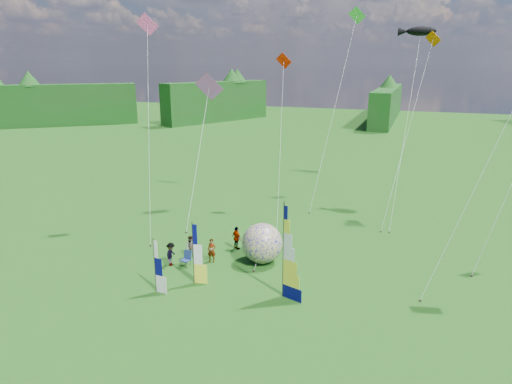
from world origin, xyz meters
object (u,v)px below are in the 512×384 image
(side_banner_left, at_px, (193,254))
(camp_chair, at_px, (186,259))
(feather_banner_main, at_px, (283,252))
(side_banner_far, at_px, (155,266))
(bol_inflatable, at_px, (262,243))
(spectator_c, at_px, (171,254))
(spectator_d, at_px, (237,238))
(kite_whale, at_px, (407,116))
(spectator_b, at_px, (191,247))
(spectator_a, at_px, (212,250))

(side_banner_left, bearing_deg, camp_chair, 122.05)
(feather_banner_main, xyz_separation_m, side_banner_far, (-6.99, -1.97, -1.09))
(side_banner_left, distance_m, bol_inflatable, 5.08)
(camp_chair, bearing_deg, spectator_c, -162.10)
(feather_banner_main, xyz_separation_m, spectator_c, (-7.98, 1.44, -1.92))
(feather_banner_main, distance_m, side_banner_left, 5.50)
(spectator_c, bearing_deg, side_banner_left, -129.54)
(bol_inflatable, relative_size, camp_chair, 2.53)
(spectator_c, height_order, camp_chair, spectator_c)
(spectator_d, bearing_deg, feather_banner_main, 165.99)
(side_banner_far, bearing_deg, kite_whale, 63.80)
(feather_banner_main, relative_size, spectator_b, 3.55)
(spectator_b, bearing_deg, bol_inflatable, 9.74)
(spectator_a, height_order, spectator_b, spectator_a)
(feather_banner_main, height_order, spectator_a, feather_banner_main)
(side_banner_left, relative_size, camp_chair, 3.54)
(bol_inflatable, distance_m, spectator_a, 3.36)
(spectator_b, height_order, spectator_c, spectator_c)
(side_banner_left, relative_size, spectator_b, 2.46)
(side_banner_left, bearing_deg, bol_inflatable, 47.32)
(side_banner_left, height_order, spectator_d, side_banner_left)
(feather_banner_main, relative_size, bol_inflatable, 2.02)
(side_banner_left, distance_m, spectator_b, 3.94)
(side_banner_far, height_order, spectator_b, side_banner_far)
(side_banner_left, xyz_separation_m, spectator_d, (0.46, 5.59, -1.03))
(side_banner_far, height_order, spectator_d, side_banner_far)
(camp_chair, bearing_deg, kite_whale, 61.93)
(feather_banner_main, bearing_deg, kite_whale, 92.69)
(bol_inflatable, bearing_deg, camp_chair, -151.99)
(side_banner_far, distance_m, bol_inflatable, 7.36)
(side_banner_left, distance_m, spectator_a, 3.29)
(spectator_a, bearing_deg, kite_whale, 45.84)
(feather_banner_main, height_order, side_banner_left, feather_banner_main)
(feather_banner_main, xyz_separation_m, side_banner_left, (-5.43, -0.25, -0.83))
(spectator_b, height_order, spectator_d, spectator_d)
(bol_inflatable, height_order, spectator_d, bol_inflatable)
(side_banner_far, bearing_deg, side_banner_left, 54.06)
(spectator_c, bearing_deg, bol_inflatable, -71.07)
(feather_banner_main, bearing_deg, spectator_b, 177.43)
(side_banner_far, xyz_separation_m, kite_whale, (12.30, 19.38, 6.83))
(kite_whale, bearing_deg, bol_inflatable, -127.94)
(side_banner_far, relative_size, spectator_d, 1.91)
(side_banner_left, distance_m, spectator_d, 5.70)
(kite_whale, bearing_deg, camp_chair, -135.44)
(side_banner_left, relative_size, kite_whale, 0.22)
(feather_banner_main, height_order, camp_chair, feather_banner_main)
(spectator_a, xyz_separation_m, camp_chair, (-1.27, -1.26, -0.27))
(side_banner_far, distance_m, kite_whale, 23.95)
(feather_banner_main, relative_size, camp_chair, 5.11)
(feather_banner_main, distance_m, spectator_d, 7.53)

